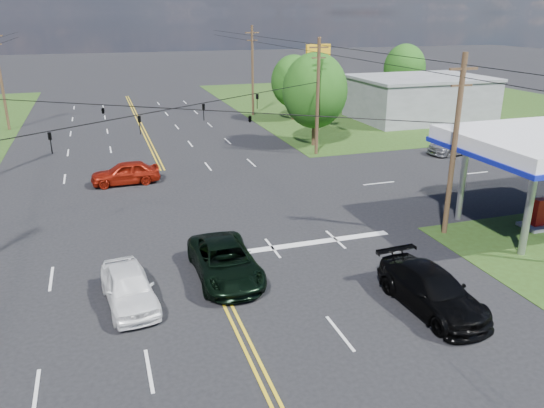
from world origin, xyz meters
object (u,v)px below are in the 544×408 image
object	(u,v)px
pole_ne	(318,96)
tree_far_r	(404,68)
suv_black	(432,290)
tree_right_a	(315,91)
pole_se	(455,145)
pickup_white	(129,287)
pole_right_far	(253,70)
pickup_dkgreen	(225,261)
retail_ne	(419,99)
pole_left_far	(1,78)
tree_right_b	(294,81)

from	to	relation	value
pole_ne	tree_far_r	distance (m)	29.70
suv_black	tree_far_r	bearing A→B (deg)	56.75
pole_ne	tree_right_a	xyz separation A→B (m)	(1.00, 3.00, -0.05)
tree_right_a	tree_far_r	bearing A→B (deg)	41.99
pole_se	pole_ne	world-z (taller)	same
tree_right_a	pickup_white	world-z (taller)	tree_right_a
tree_far_r	pole_se	bearing A→B (deg)	-118.30
pole_ne	tree_right_a	world-z (taller)	pole_ne
pole_right_far	pickup_dkgreen	bearing A→B (deg)	-108.08
retail_ne	pole_se	xyz separation A→B (m)	(-17.00, -29.00, 2.72)
pole_left_far	tree_right_b	distance (m)	29.79
tree_right_b	pole_ne	bearing A→B (deg)	-103.13
pole_left_far	pole_se	bearing A→B (deg)	-54.90
retail_ne	pole_right_far	size ratio (longest dim) A/B	1.40
tree_right_b	tree_right_a	bearing A→B (deg)	-101.77
pole_ne	pole_right_far	xyz separation A→B (m)	(0.00, 19.00, 0.25)
pole_right_far	tree_right_b	distance (m)	5.40
pole_se	tree_far_r	bearing A→B (deg)	61.70
pole_ne	tree_far_r	bearing A→B (deg)	45.00
pole_right_far	tree_right_b	size ratio (longest dim) A/B	1.41
tree_right_a	pickup_dkgreen	size ratio (longest dim) A/B	1.43
pole_right_far	pickup_dkgreen	distance (m)	40.51
pickup_dkgreen	pickup_white	bearing A→B (deg)	-165.73
pole_se	pole_ne	distance (m)	18.00
pole_se	suv_black	xyz separation A→B (m)	(-5.24, -6.47, -4.11)
pickup_dkgreen	suv_black	xyz separation A→B (m)	(7.26, -5.18, 0.01)
retail_ne	tree_far_r	size ratio (longest dim) A/B	1.83
pole_se	pickup_dkgreen	xyz separation A→B (m)	(-12.50, -1.29, -4.12)
pole_left_far	pole_right_far	size ratio (longest dim) A/B	1.00
tree_far_r	pole_left_far	bearing A→B (deg)	-177.56
pole_ne	retail_ne	bearing A→B (deg)	32.91
pole_left_far	suv_black	size ratio (longest dim) A/B	1.80
pole_ne	pole_right_far	size ratio (longest dim) A/B	0.95
pole_right_far	tree_right_a	distance (m)	16.03
pole_se	tree_right_b	size ratio (longest dim) A/B	1.34
pole_left_far	suv_black	distance (m)	48.37
retail_ne	tree_far_r	xyz separation A→B (m)	(4.00, 10.00, 2.34)
pole_right_far	suv_black	bearing A→B (deg)	-96.87
pole_se	pole_right_far	world-z (taller)	pole_right_far
pole_left_far	tree_right_a	xyz separation A→B (m)	(27.00, -16.00, -0.30)
pole_se	pole_right_far	distance (m)	37.00
pole_ne	suv_black	bearing A→B (deg)	-102.08
tree_right_b	tree_far_r	bearing A→B (deg)	18.92
pole_ne	tree_right_b	world-z (taller)	pole_ne
pickup_white	suv_black	bearing A→B (deg)	-25.95
pole_right_far	pickup_dkgreen	size ratio (longest dim) A/B	1.75
pole_right_far	tree_right_a	xyz separation A→B (m)	(1.00, -16.00, -0.30)
tree_far_r	tree_right_b	bearing A→B (deg)	-161.08
pole_ne	tree_right_a	bearing A→B (deg)	71.57
retail_ne	pole_left_far	size ratio (longest dim) A/B	1.40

